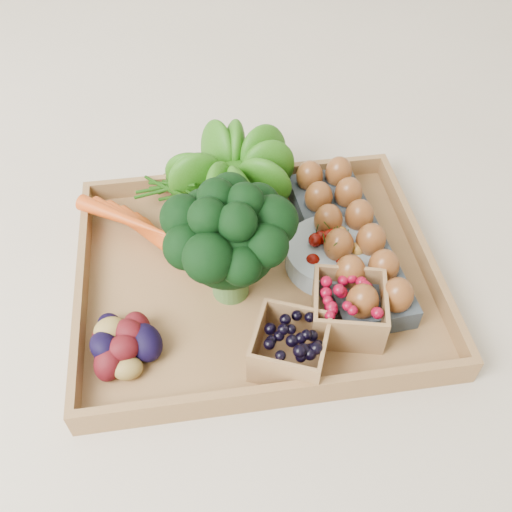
{
  "coord_description": "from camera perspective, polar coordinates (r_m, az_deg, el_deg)",
  "views": [
    {
      "loc": [
        -0.08,
        -0.57,
        0.71
      ],
      "look_at": [
        0.0,
        0.0,
        0.06
      ],
      "focal_mm": 40.0,
      "sensor_mm": 36.0,
      "label": 1
    }
  ],
  "objects": [
    {
      "name": "cherry_bowl",
      "position": [
        0.92,
        7.54,
        0.02
      ],
      "size": [
        0.15,
        0.15,
        0.04
      ],
      "primitive_type": "cylinder",
      "color": "#8C9EA5",
      "rests_on": "tray"
    },
    {
      "name": "carrots",
      "position": [
        0.94,
        -9.73,
        1.7
      ],
      "size": [
        0.19,
        0.13,
        0.04
      ],
      "primitive_type": null,
      "color": "#C34411",
      "rests_on": "tray"
    },
    {
      "name": "ground",
      "position": [
        0.92,
        0.0,
        -2.48
      ],
      "size": [
        4.0,
        4.0,
        0.0
      ],
      "primitive_type": "plane",
      "color": "beige",
      "rests_on": "ground"
    },
    {
      "name": "broccoli",
      "position": [
        0.83,
        -2.7,
        -0.38
      ],
      "size": [
        0.19,
        0.19,
        0.15
      ],
      "primitive_type": null,
      "color": "black",
      "rests_on": "tray"
    },
    {
      "name": "lettuce",
      "position": [
        0.98,
        -2.26,
        8.6
      ],
      "size": [
        0.15,
        0.15,
        0.15
      ],
      "primitive_type": "sphere",
      "color": "#1F4B0B",
      "rests_on": "tray"
    },
    {
      "name": "tray",
      "position": [
        0.91,
        0.0,
        -2.19
      ],
      "size": [
        0.55,
        0.45,
        0.01
      ],
      "primitive_type": "cube",
      "color": "olive",
      "rests_on": "ground"
    },
    {
      "name": "potatoes",
      "position": [
        0.82,
        -13.8,
        -7.98
      ],
      "size": [
        0.12,
        0.12,
        0.07
      ],
      "primitive_type": null,
      "color": "#400A0E",
      "rests_on": "tray"
    },
    {
      "name": "punnet_blackberry",
      "position": [
        0.79,
        3.41,
        -9.04
      ],
      "size": [
        0.13,
        0.13,
        0.07
      ],
      "primitive_type": "cube",
      "rotation": [
        0.0,
        0.0,
        -0.4
      ],
      "color": "black",
      "rests_on": "tray"
    },
    {
      "name": "punnet_raspberry",
      "position": [
        0.83,
        9.22,
        -5.2
      ],
      "size": [
        0.12,
        0.12,
        0.07
      ],
      "primitive_type": "cube",
      "rotation": [
        0.0,
        0.0,
        -0.23
      ],
      "color": "maroon",
      "rests_on": "tray"
    },
    {
      "name": "egg_carton",
      "position": [
        0.94,
        9.05,
        1.13
      ],
      "size": [
        0.14,
        0.34,
        0.04
      ],
      "primitive_type": "cube",
      "rotation": [
        0.0,
        0.0,
        0.06
      ],
      "color": "#3A434B",
      "rests_on": "tray"
    }
  ]
}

